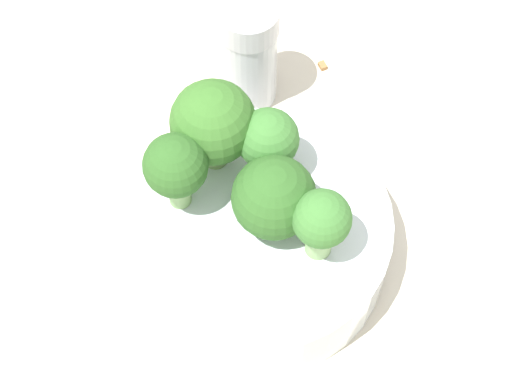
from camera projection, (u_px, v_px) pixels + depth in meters
The scene contains 9 objects.
ground_plane at pixel (256, 255), 0.52m from camera, with size 3.00×3.00×0.00m, color beige.
bowl at pixel (256, 238), 0.50m from camera, with size 0.16×0.16×0.04m, color silver.
broccoli_floret_0 at pixel (321, 222), 0.45m from camera, with size 0.03×0.03×0.05m.
broccoli_floret_1 at pixel (274, 199), 0.46m from camera, with size 0.05×0.05×0.05m.
broccoli_floret_2 at pixel (176, 167), 0.46m from camera, with size 0.04×0.04×0.05m.
broccoli_floret_3 at pixel (217, 121), 0.47m from camera, with size 0.05×0.05×0.06m.
broccoli_floret_4 at pixel (268, 141), 0.47m from camera, with size 0.04×0.04×0.05m.
pepper_shaker at pixel (249, 54), 0.55m from camera, with size 0.04×0.04×0.08m.
almond_crumb_3 at pixel (323, 64), 0.59m from camera, with size 0.01×0.00×0.01m, color olive.
Camera 1 is at (0.20, -0.12, 0.47)m, focal length 60.00 mm.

